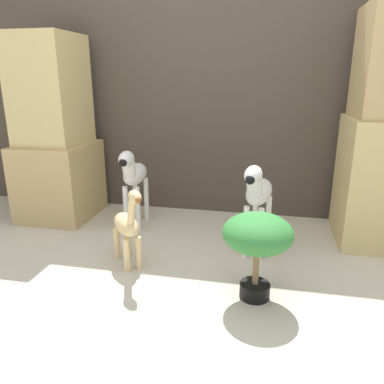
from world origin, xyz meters
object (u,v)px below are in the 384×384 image
zebra_left (133,175)px  zebra_right (258,193)px  giraffe_figurine (127,225)px  potted_palm_front (258,238)px

zebra_left → zebra_right: bearing=-16.4°
zebra_right → giraffe_figurine: bearing=-156.8°
zebra_left → potted_palm_front: 1.28m
zebra_right → potted_palm_front: zebra_right is taller
potted_palm_front → zebra_right: bearing=92.6°
potted_palm_front → zebra_left: bearing=140.0°
giraffe_figurine → potted_palm_front: 0.83m
zebra_left → giraffe_figurine: (0.18, -0.62, -0.15)m
giraffe_figurine → potted_palm_front: size_ratio=1.13×
giraffe_figurine → potted_palm_front: bearing=-14.6°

